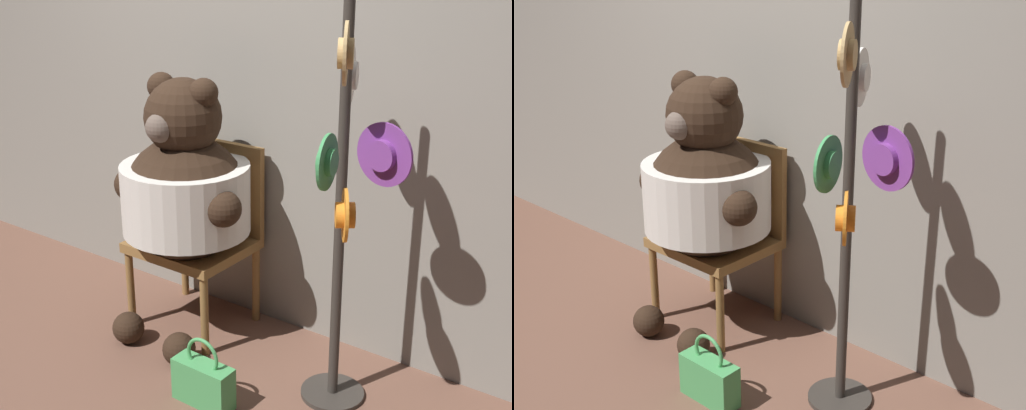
# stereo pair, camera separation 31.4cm
# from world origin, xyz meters

# --- Properties ---
(ground_plane) EXTENTS (14.00, 14.00, 0.00)m
(ground_plane) POSITION_xyz_m (0.00, 0.00, 0.00)
(ground_plane) COLOR brown
(wall_back) EXTENTS (8.00, 0.10, 2.22)m
(wall_back) POSITION_xyz_m (0.00, 0.65, 1.11)
(wall_back) COLOR gray
(wall_back) RESTS_ON ground_plane
(chair) EXTENTS (0.55, 0.48, 0.94)m
(chair) POSITION_xyz_m (-0.12, 0.40, 0.51)
(chair) COLOR olive
(chair) RESTS_ON ground_plane
(teddy_bear) EXTENTS (0.75, 0.67, 1.32)m
(teddy_bear) POSITION_xyz_m (-0.09, 0.24, 0.77)
(teddy_bear) COLOR black
(teddy_bear) RESTS_ON ground_plane
(hat_display_rack) EXTENTS (0.45, 0.51, 1.71)m
(hat_display_rack) POSITION_xyz_m (0.84, 0.15, 0.95)
(hat_display_rack) COLOR #332D28
(hat_display_rack) RESTS_ON ground_plane
(handbag_on_ground) EXTENTS (0.28, 0.10, 0.32)m
(handbag_on_ground) POSITION_xyz_m (0.37, -0.19, 0.11)
(handbag_on_ground) COLOR #479E56
(handbag_on_ground) RESTS_ON ground_plane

